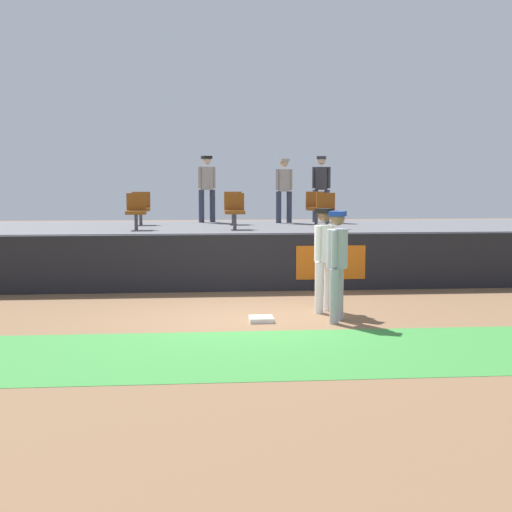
# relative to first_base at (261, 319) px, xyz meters

# --- Properties ---
(ground_plane) EXTENTS (60.00, 60.00, 0.00)m
(ground_plane) POSITION_rel_first_base_xyz_m (-0.25, 0.12, -0.04)
(ground_plane) COLOR brown
(grass_foreground_strip) EXTENTS (18.00, 2.80, 0.01)m
(grass_foreground_strip) POSITION_rel_first_base_xyz_m (-0.25, -2.16, -0.04)
(grass_foreground_strip) COLOR #388438
(grass_foreground_strip) RESTS_ON ground_plane
(first_base) EXTENTS (0.40, 0.40, 0.08)m
(first_base) POSITION_rel_first_base_xyz_m (0.00, 0.00, 0.00)
(first_base) COLOR white
(first_base) RESTS_ON ground_plane
(player_fielder_home) EXTENTS (0.58, 0.50, 1.86)m
(player_fielder_home) POSITION_rel_first_base_xyz_m (1.21, 0.80, 1.04)
(player_fielder_home) COLOR white
(player_fielder_home) RESTS_ON ground_plane
(player_runner_visitor) EXTENTS (0.47, 0.48, 1.85)m
(player_runner_visitor) POSITION_rel_first_base_xyz_m (1.25, -0.13, 1.03)
(player_runner_visitor) COLOR #9EA3AD
(player_runner_visitor) RESTS_ON ground_plane
(field_wall) EXTENTS (18.00, 0.26, 1.21)m
(field_wall) POSITION_rel_first_base_xyz_m (-0.24, 3.33, 0.57)
(field_wall) COLOR black
(field_wall) RESTS_ON ground_plane
(bleacher_platform) EXTENTS (18.00, 4.80, 1.22)m
(bleacher_platform) POSITION_rel_first_base_xyz_m (-0.25, 5.90, 0.57)
(bleacher_platform) COLOR #59595E
(bleacher_platform) RESTS_ON ground_plane
(seat_back_left) EXTENTS (0.46, 0.44, 0.84)m
(seat_back_left) POSITION_rel_first_base_xyz_m (-2.45, 6.57, 1.65)
(seat_back_left) COLOR #4C4C51
(seat_back_left) RESTS_ON bleacher_platform
(seat_back_center) EXTENTS (0.45, 0.44, 0.84)m
(seat_back_center) POSITION_rel_first_base_xyz_m (-0.10, 6.57, 1.65)
(seat_back_center) COLOR #4C4C51
(seat_back_center) RESTS_ON bleacher_platform
(seat_front_left) EXTENTS (0.45, 0.44, 0.84)m
(seat_front_left) POSITION_rel_first_base_xyz_m (-2.43, 4.77, 1.65)
(seat_front_left) COLOR #4C4C51
(seat_front_left) RESTS_ON bleacher_platform
(seat_front_center) EXTENTS (0.46, 0.44, 0.84)m
(seat_front_center) POSITION_rel_first_base_xyz_m (-0.17, 4.77, 1.65)
(seat_front_center) COLOR #4C4C51
(seat_front_center) RESTS_ON bleacher_platform
(seat_front_right) EXTENTS (0.44, 0.44, 0.84)m
(seat_front_right) POSITION_rel_first_base_xyz_m (1.99, 4.77, 1.65)
(seat_front_right) COLOR #4C4C51
(seat_front_right) RESTS_ON bleacher_platform
(seat_back_right) EXTENTS (0.48, 0.44, 0.84)m
(seat_back_right) POSITION_rel_first_base_xyz_m (2.05, 6.57, 1.65)
(seat_back_right) COLOR #4C4C51
(seat_back_right) RESTS_ON bleacher_platform
(spectator_hooded) EXTENTS (0.48, 0.42, 1.78)m
(spectator_hooded) POSITION_rel_first_base_xyz_m (2.34, 7.39, 2.21)
(spectator_hooded) COLOR #33384C
(spectator_hooded) RESTS_ON bleacher_platform
(spectator_capped) EXTENTS (0.48, 0.43, 1.78)m
(spectator_capped) POSITION_rel_first_base_xyz_m (-0.76, 7.55, 2.21)
(spectator_capped) COLOR #33384C
(spectator_capped) RESTS_ON bleacher_platform
(spectator_casual) EXTENTS (0.46, 0.39, 1.70)m
(spectator_casual) POSITION_rel_first_base_xyz_m (1.29, 7.12, 2.16)
(spectator_casual) COLOR #33384C
(spectator_casual) RESTS_ON bleacher_platform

